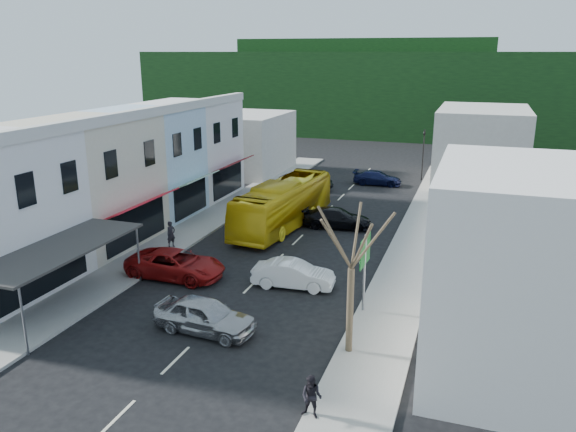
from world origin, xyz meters
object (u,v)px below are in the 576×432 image
object	(u,v)px
direction_sign	(364,275)
street_tree	(351,268)
pedestrian_right	(312,395)
car_silver	(205,317)
car_white	(293,274)
bus	(283,205)
pedestrian_left	(171,234)
car_red	(176,265)
traffic_signal	(423,155)

from	to	relation	value
direction_sign	street_tree	distance (m)	4.29
direction_sign	pedestrian_right	bearing A→B (deg)	-87.27
car_silver	car_white	bearing A→B (deg)	-14.97
bus	pedestrian_left	world-z (taller)	bus
bus	car_red	world-z (taller)	bus
car_white	car_red	bearing A→B (deg)	92.09
traffic_signal	direction_sign	bearing A→B (deg)	113.03
bus	car_silver	bearing A→B (deg)	-77.99
pedestrian_right	direction_sign	xyz separation A→B (m)	(-0.01, 8.60, 0.97)
street_tree	traffic_signal	xyz separation A→B (m)	(-0.69, 34.22, -1.31)
pedestrian_right	street_tree	world-z (taller)	street_tree
car_red	direction_sign	distance (m)	10.79
direction_sign	traffic_signal	bearing A→B (deg)	93.56
pedestrian_right	traffic_signal	size ratio (longest dim) A/B	0.35
bus	car_white	distance (m)	10.83
car_silver	street_tree	world-z (taller)	street_tree
car_silver	traffic_signal	bearing A→B (deg)	-4.83
bus	car_white	size ratio (longest dim) A/B	2.64
car_silver	car_red	bearing A→B (deg)	45.24
direction_sign	car_white	bearing A→B (deg)	158.27
car_white	pedestrian_left	distance (m)	9.66
car_white	street_tree	xyz separation A→B (m)	(4.33, -5.76, 3.07)
car_silver	street_tree	xyz separation A→B (m)	(6.46, 0.23, 3.07)
direction_sign	pedestrian_left	bearing A→B (deg)	162.03
car_silver	direction_sign	size ratio (longest dim) A/B	1.12
direction_sign	street_tree	world-z (taller)	street_tree
car_silver	car_white	xyz separation A→B (m)	(2.14, 5.98, 0.00)
bus	traffic_signal	bearing A→B (deg)	72.47
bus	car_red	size ratio (longest dim) A/B	2.52
car_white	direction_sign	distance (m)	4.70
pedestrian_left	direction_sign	size ratio (longest dim) A/B	0.43
street_tree	traffic_signal	distance (m)	34.25
bus	street_tree	world-z (taller)	street_tree
car_red	direction_sign	world-z (taller)	direction_sign
bus	pedestrian_right	size ratio (longest dim) A/B	6.82
pedestrian_left	direction_sign	world-z (taller)	direction_sign
street_tree	car_red	bearing A→B (deg)	155.64
car_white	traffic_signal	bearing A→B (deg)	-12.48
bus	street_tree	distance (m)	17.99
car_white	car_red	size ratio (longest dim) A/B	0.96
bus	pedestrian_left	size ratio (longest dim) A/B	6.82
direction_sign	street_tree	bearing A→B (deg)	-84.31
car_white	car_silver	bearing A→B (deg)	155.15
car_red	pedestrian_left	xyz separation A→B (m)	(-2.59, 3.96, 0.30)
car_white	street_tree	bearing A→B (deg)	-148.28
car_red	traffic_signal	bearing A→B (deg)	-18.83
pedestrian_left	traffic_signal	bearing A→B (deg)	-3.01
bus	pedestrian_left	bearing A→B (deg)	-121.24
car_silver	car_red	xyz separation A→B (m)	(-4.41, 5.15, 0.00)
car_white	pedestrian_right	xyz separation A→B (m)	(4.13, -10.47, 0.30)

